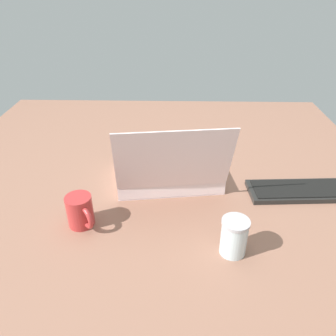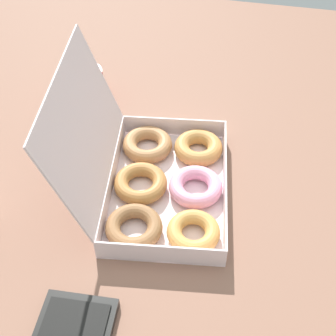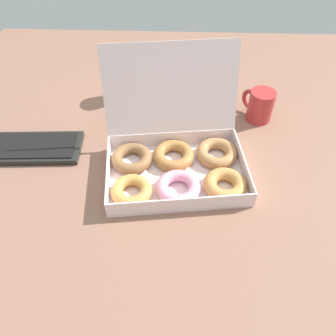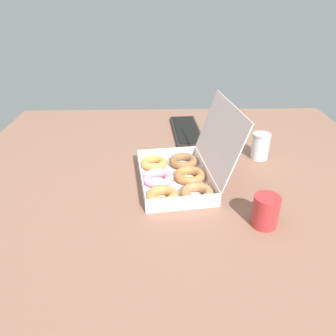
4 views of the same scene
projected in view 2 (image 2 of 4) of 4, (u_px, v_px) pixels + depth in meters
ground_plane at (162, 179)px, 108.90cm from camera, size 180.00×180.00×2.00cm
donut_box at (160, 178)px, 102.85cm from camera, size 41.90×38.29×29.67cm
coffee_mug at (87, 87)px, 123.23cm from camera, size 9.80×10.67×10.33cm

